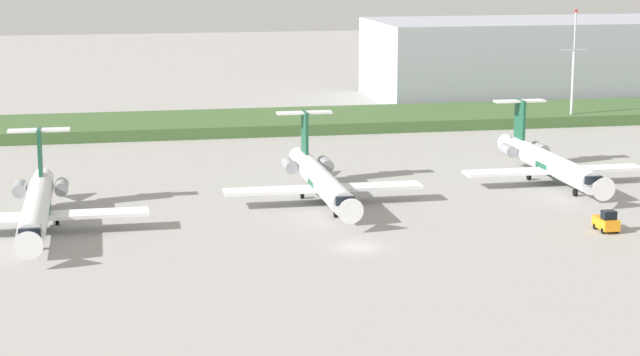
% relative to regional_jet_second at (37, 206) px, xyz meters
% --- Properties ---
extents(ground_plane, '(500.00, 500.00, 0.00)m').
position_rel_regional_jet_second_xyz_m(ground_plane, '(31.14, 16.94, -2.54)').
color(ground_plane, '#9E9B96').
extents(grass_berm, '(320.00, 20.00, 1.79)m').
position_rel_regional_jet_second_xyz_m(grass_berm, '(31.14, 61.98, -1.64)').
color(grass_berm, '#426033').
rests_on(grass_berm, ground).
extents(regional_jet_second, '(22.81, 31.00, 9.00)m').
position_rel_regional_jet_second_xyz_m(regional_jet_second, '(0.00, 0.00, 0.00)').
color(regional_jet_second, white).
rests_on(regional_jet_second, ground).
extents(regional_jet_third, '(22.81, 31.00, 9.00)m').
position_rel_regional_jet_second_xyz_m(regional_jet_third, '(31.52, 7.42, 0.00)').
color(regional_jet_third, white).
rests_on(regional_jet_third, ground).
extents(regional_jet_fourth, '(22.81, 31.00, 9.00)m').
position_rel_regional_jet_second_xyz_m(regional_jet_fourth, '(61.48, 12.22, 0.00)').
color(regional_jet_fourth, white).
rests_on(regional_jet_fourth, ground).
extents(antenna_mast, '(4.40, 0.50, 18.93)m').
position_rel_regional_jet_second_xyz_m(antenna_mast, '(83.01, 54.72, 5.39)').
color(antenna_mast, '#B2B2B7').
rests_on(antenna_mast, ground).
extents(distant_hangar, '(68.21, 29.96, 15.03)m').
position_rel_regional_jet_second_xyz_m(distant_hangar, '(92.42, 88.51, 4.98)').
color(distant_hangar, '#9EA3AD').
rests_on(distant_hangar, ground).
extents(baggage_tug, '(1.72, 3.20, 2.30)m').
position_rel_regional_jet_second_xyz_m(baggage_tug, '(57.78, -11.97, -1.53)').
color(baggage_tug, orange).
rests_on(baggage_tug, ground).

